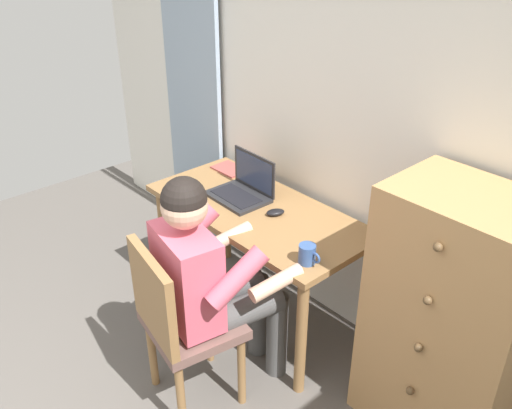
{
  "coord_description": "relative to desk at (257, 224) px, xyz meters",
  "views": [
    {
      "loc": [
        1.55,
        0.09,
        2.17
      ],
      "look_at": [
        -0.27,
        1.72,
        0.83
      ],
      "focal_mm": 38.06,
      "sensor_mm": 36.0,
      "label": 1
    }
  ],
  "objects": [
    {
      "name": "dresser",
      "position": [
        1.14,
        0.09,
        -0.01
      ],
      "size": [
        0.64,
        0.48,
        1.22
      ],
      "color": "tan",
      "rests_on": "ground_plane"
    },
    {
      "name": "chair",
      "position": [
        0.25,
        -0.71,
        -0.12
      ],
      "size": [
        0.48,
        0.47,
        0.89
      ],
      "color": "brown",
      "rests_on": "ground_plane"
    },
    {
      "name": "person_seated",
      "position": [
        0.28,
        -0.53,
        0.06
      ],
      "size": [
        0.6,
        0.63,
        1.21
      ],
      "color": "#4C4C4C",
      "rests_on": "ground_plane"
    },
    {
      "name": "desk_clock",
      "position": [
        -0.47,
        -0.19,
        0.12
      ],
      "size": [
        0.09,
        0.09,
        0.03
      ],
      "color": "black",
      "rests_on": "desk"
    },
    {
      "name": "laptop",
      "position": [
        -0.16,
        0.03,
        0.15
      ],
      "size": [
        0.35,
        0.26,
        0.24
      ],
      "color": "#232326",
      "rests_on": "desk"
    },
    {
      "name": "coffee_mug",
      "position": [
        0.54,
        -0.18,
        0.15
      ],
      "size": [
        0.12,
        0.08,
        0.09
      ],
      "color": "#33518C",
      "rests_on": "desk"
    },
    {
      "name": "curtain_panel",
      "position": [
        -0.98,
        0.31,
        0.47
      ],
      "size": [
        0.56,
        0.03,
        2.17
      ],
      "primitive_type": "cube",
      "color": "#8EA3B7",
      "rests_on": "ground_plane"
    },
    {
      "name": "computer_mouse",
      "position": [
        0.12,
        0.02,
        0.12
      ],
      "size": [
        0.1,
        0.12,
        0.03
      ],
      "primitive_type": "ellipsoid",
      "rotation": [
        0.0,
        0.0,
        -0.42
      ],
      "color": "black",
      "rests_on": "desk"
    },
    {
      "name": "desk",
      "position": [
        0.0,
        0.0,
        0.0
      ],
      "size": [
        1.3,
        0.61,
        0.73
      ],
      "color": "olive",
      "rests_on": "ground_plane"
    },
    {
      "name": "notebook_pad",
      "position": [
        -0.48,
        0.2,
        0.11
      ],
      "size": [
        0.21,
        0.15,
        0.01
      ],
      "primitive_type": "cube",
      "rotation": [
        0.0,
        0.0,
        0.02
      ],
      "color": "#994742",
      "rests_on": "desk"
    },
    {
      "name": "wall_back",
      "position": [
        0.37,
        0.38,
        0.63
      ],
      "size": [
        4.8,
        0.05,
        2.5
      ],
      "primitive_type": "cube",
      "color": "silver",
      "rests_on": "ground_plane"
    }
  ]
}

